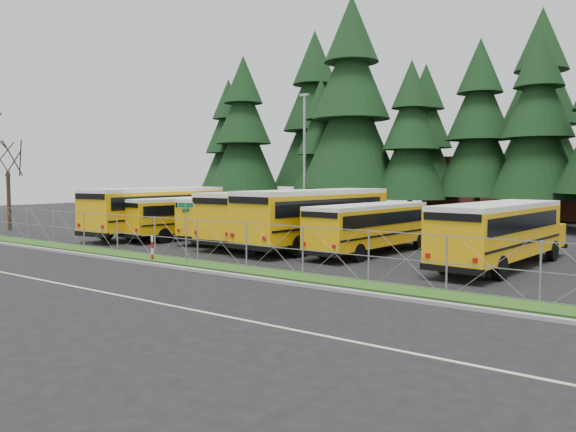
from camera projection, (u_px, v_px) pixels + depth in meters
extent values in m
plane|color=black|center=(228.00, 260.00, 26.57)|extent=(120.00, 120.00, 0.00)
cube|color=gray|center=(179.00, 268.00, 24.07)|extent=(50.00, 0.25, 0.12)
cube|color=#163F12|center=(202.00, 264.00, 25.20)|extent=(50.00, 1.40, 0.06)
cube|color=beige|center=(77.00, 287.00, 20.13)|extent=(50.00, 0.12, 0.01)
cube|color=brown|center=(549.00, 187.00, 55.04)|extent=(22.00, 10.00, 6.00)
cylinder|color=#94959C|center=(186.00, 234.00, 25.34)|extent=(0.06, 0.06, 2.80)
cube|color=#0C5925|center=(186.00, 205.00, 25.25)|extent=(0.78, 0.22, 0.22)
cube|color=white|center=(186.00, 205.00, 25.25)|extent=(0.82, 0.22, 0.26)
cube|color=#0C5925|center=(186.00, 211.00, 25.26)|extent=(0.16, 0.54, 0.18)
cylinder|color=#B20C0C|center=(152.00, 248.00, 26.45)|extent=(0.11, 0.11, 1.20)
cylinder|color=#94959C|center=(304.00, 163.00, 42.14)|extent=(0.20, 0.20, 10.00)
cube|color=#94959C|center=(305.00, 95.00, 41.79)|extent=(0.70, 0.35, 0.18)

